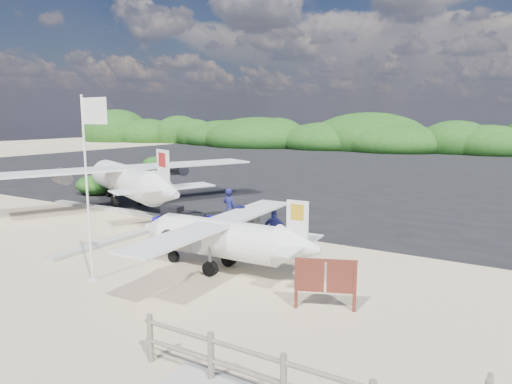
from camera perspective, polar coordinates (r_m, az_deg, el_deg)
ground at (r=15.34m, az=-8.22°, el=-9.27°), size 160.00×160.00×0.00m
asphalt_apron at (r=42.57m, az=17.93°, el=2.39°), size 90.00×50.00×0.04m
lagoon at (r=22.75m, az=-23.78°, el=-3.80°), size 9.00×7.00×0.40m
vegetation_band at (r=67.09m, az=22.70°, el=4.55°), size 124.00×8.00×4.40m
baggage_cart at (r=18.35m, az=-8.84°, el=-6.14°), size 2.60×1.76×1.20m
flagpole at (r=14.87m, az=-19.74°, el=-10.36°), size 1.13×0.54×5.50m
signboard at (r=12.21m, az=8.57°, el=-14.32°), size 1.61×0.77×1.38m
crew_a at (r=20.05m, az=-3.35°, el=-2.06°), size 0.70×0.49×1.81m
crew_b at (r=16.73m, az=-2.08°, el=-4.49°), size 0.86×0.68×1.74m
crew_c at (r=16.92m, az=2.31°, el=-4.73°), size 0.96×0.70×1.51m
aircraft_small at (r=48.94m, az=12.05°, el=3.51°), size 6.90×6.90×2.41m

